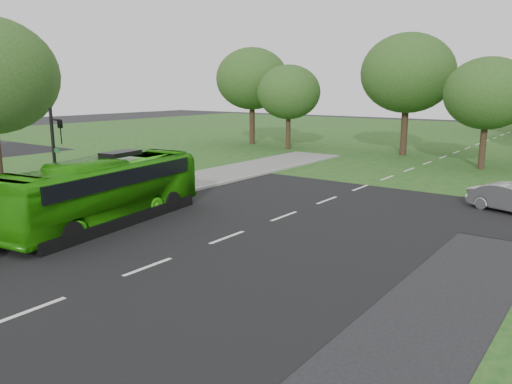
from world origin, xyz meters
TOP-DOWN VIEW (x-y plane):
  - ground at (0.00, 0.00)m, footprint 160.00×160.00m
  - street_surfaces at (-0.38, 22.75)m, footprint 120.00×120.00m
  - tree_park_a at (-13.36, 27.05)m, footprint 5.81×5.81m
  - tree_park_b at (-3.18, 29.32)m, footprint 7.70×7.70m
  - tree_park_c at (3.95, 25.38)m, footprint 5.84×5.84m
  - tree_park_f at (-18.59, 28.43)m, footprint 7.15×7.15m
  - bus at (-5.50, 0.64)m, footprint 3.76×10.17m
  - traffic_light at (-7.05, -0.57)m, footprint 0.78×0.20m

SIDE VIEW (x-z plane):
  - ground at x=0.00m, z-range 0.00..0.00m
  - street_surfaces at x=-0.38m, z-range -0.05..0.10m
  - bus at x=-5.50m, z-range 0.00..2.77m
  - traffic_light at x=-7.05m, z-range 0.43..5.30m
  - tree_park_a at x=-13.36m, z-range 1.38..9.09m
  - tree_park_c at x=3.95m, z-range 1.38..9.13m
  - tree_park_f at x=-18.59m, z-range 1.72..11.26m
  - tree_park_b at x=-3.18m, z-range 1.76..11.85m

